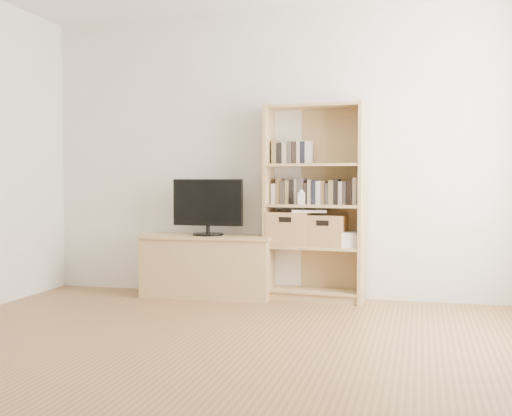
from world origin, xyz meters
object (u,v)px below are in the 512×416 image
(basket_left, at_px, (289,228))
(basket_right, at_px, (326,231))
(tv_stand, at_px, (208,267))
(television, at_px, (208,207))
(baby_monitor, at_px, (301,198))
(laptop, at_px, (309,211))
(bookshelf, at_px, (315,202))

(basket_left, bearing_deg, basket_right, -2.35)
(tv_stand, bearing_deg, television, 0.00)
(baby_monitor, distance_m, laptop, 0.15)
(basket_left, relative_size, laptop, 1.20)
(baby_monitor, distance_m, basket_right, 0.36)
(baby_monitor, relative_size, basket_left, 0.30)
(tv_stand, relative_size, bookshelf, 0.67)
(tv_stand, xyz_separation_m, basket_left, (0.74, 0.08, 0.36))
(baby_monitor, distance_m, basket_left, 0.32)
(basket_right, bearing_deg, baby_monitor, -154.76)
(basket_right, relative_size, laptop, 1.10)
(television, height_order, laptop, television)
(bookshelf, height_order, television, bookshelf)
(baby_monitor, xyz_separation_m, basket_left, (-0.13, 0.10, -0.27))
(tv_stand, relative_size, basket_right, 3.53)
(baby_monitor, bearing_deg, bookshelf, 45.43)
(bookshelf, bearing_deg, basket_left, -178.81)
(bookshelf, distance_m, baby_monitor, 0.14)
(tv_stand, bearing_deg, basket_right, 0.62)
(tv_stand, distance_m, basket_right, 1.14)
(tv_stand, relative_size, basket_left, 3.26)
(tv_stand, bearing_deg, laptop, 1.63)
(television, xyz_separation_m, basket_right, (1.08, 0.05, -0.20))
(bookshelf, relative_size, basket_left, 4.83)
(television, relative_size, baby_monitor, 6.13)
(basket_left, bearing_deg, bookshelf, -1.16)
(bookshelf, xyz_separation_m, basket_right, (0.11, -0.01, -0.25))
(bookshelf, relative_size, basket_right, 5.25)
(television, xyz_separation_m, basket_left, (0.74, 0.08, -0.19))
(bookshelf, relative_size, laptop, 5.78)
(basket_left, bearing_deg, television, -171.84)
(television, height_order, basket_right, television)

